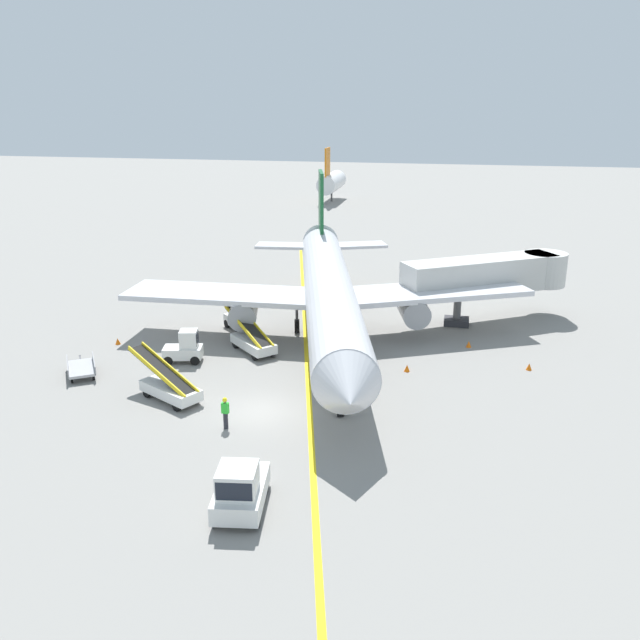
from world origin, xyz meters
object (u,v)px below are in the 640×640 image
Objects in this scene: safety_cone_nose_left at (469,344)px; safety_cone_nose_right at (529,367)px; airliner at (329,291)px; ground_crew_wing_walker at (225,412)px; safety_cone_wingtip_right at (118,341)px; baggage_tug_by_cargo_door at (240,318)px; belt_loader_aft_hold at (169,387)px; baggage_tug_near_wing at (185,348)px; belt_loader_forward_hold at (252,340)px; ground_crew_marshaller at (329,372)px; jet_bridge at (496,275)px; safety_cone_wingtip_left at (407,368)px; pushback_tug at (240,489)px; baggage_cart_loaded at (81,368)px.

safety_cone_nose_left is 4.92m from safety_cone_nose_right.
airliner is at bearing 167.12° from safety_cone_nose_right.
ground_crew_wing_walker is 3.86× the size of safety_cone_wingtip_right.
belt_loader_aft_hold is at bearing -90.12° from baggage_tug_by_cargo_door.
baggage_tug_by_cargo_door reaches higher than ground_crew_wing_walker.
airliner is 13.25× the size of baggage_tug_near_wing.
belt_loader_forward_hold reaches higher than ground_crew_marshaller.
ground_crew_wing_walker is 19.24m from safety_cone_nose_right.
jet_bridge is at bearing 30.46° from airliner.
safety_cone_nose_left is at bearing 15.29° from belt_loader_forward_hold.
safety_cone_nose_left is 1.00× the size of safety_cone_wingtip_left.
baggage_tug_near_wing is at bearing -171.50° from safety_cone_nose_right.
ground_crew_marshaller is at bearing -11.12° from baggage_tug_near_wing.
baggage_tug_by_cargo_door reaches higher than safety_cone_nose_left.
ground_crew_marshaller is 3.86× the size of safety_cone_wingtip_left.
jet_bridge is at bearing 56.77° from ground_crew_marshaller.
belt_loader_forward_hold is at bearing -61.37° from baggage_tug_by_cargo_door.
pushback_tug is (0.59, -20.90, -2.42)m from airliner.
safety_cone_nose_right is 27.01m from safety_cone_wingtip_right.
pushback_tug is at bearing -112.90° from safety_cone_nose_left.
safety_cone_wingtip_left is at bearing 5.56° from baggage_tug_near_wing.
airliner reaches higher than ground_crew_wing_walker.
safety_cone_wingtip_left is at bearing -2.00° from safety_cone_wingtip_right.
baggage_cart_loaded is at bearing -84.55° from safety_cone_wingtip_right.
ground_crew_wing_walker is (4.20, -2.60, 0.13)m from belt_loader_aft_hold.
ground_crew_marshaller is at bearing 85.32° from pushback_tug.
belt_loader_forward_hold is at bearing -147.10° from jet_bridge.
safety_cone_wingtip_left is (19.15, 4.69, -0.25)m from baggage_cart_loaded.
airliner is 10.42m from baggage_tug_near_wing.
belt_loader_forward_hold is 10.16× the size of safety_cone_nose_left.
safety_cone_nose_left is (8.95, 21.19, -0.77)m from pushback_tug.
jet_bridge is 27.60× the size of safety_cone_nose_left.
belt_loader_forward_hold is 10.16× the size of safety_cone_wingtip_left.
airliner is at bearing 37.67° from baggage_tug_near_wing.
safety_cone_wingtip_left is at bearing 28.60° from belt_loader_aft_hold.
baggage_tug_by_cargo_door is at bearing 133.90° from ground_crew_marshaller.
baggage_tug_by_cargo_door is 13.57m from safety_cone_wingtip_left.
belt_loader_forward_hold reaches higher than safety_cone_wingtip_left.
baggage_cart_loaded reaches higher than safety_cone_wingtip_right.
baggage_tug_by_cargo_door is at bearing -161.04° from jet_bridge.
safety_cone_wingtip_right is at bearing 178.00° from safety_cone_wingtip_left.
jet_bridge is 18.90m from belt_loader_forward_hold.
jet_bridge is 17.79m from ground_crew_marshaller.
safety_cone_nose_right is (21.20, 3.17, -0.71)m from baggage_tug_near_wing.
jet_bridge is 3.16× the size of pushback_tug.
airliner is at bearing 140.49° from safety_cone_wingtip_left.
ground_crew_wing_walker is 3.86× the size of safety_cone_wingtip_left.
ground_crew_marshaller is 3.86× the size of safety_cone_wingtip_right.
airliner is 16.61m from baggage_cart_loaded.
jet_bridge is 7.14× the size of ground_crew_marshaller.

